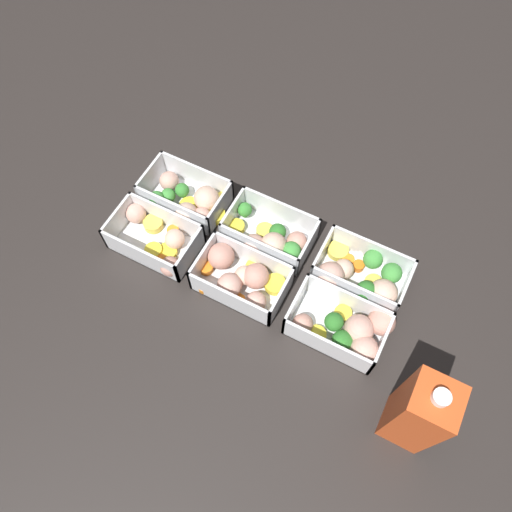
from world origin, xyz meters
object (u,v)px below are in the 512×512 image
at_px(container_near_left, 361,277).
at_px(container_near_right, 189,200).
at_px(container_far_right, 158,239).
at_px(container_near_center, 271,238).
at_px(container_far_left, 349,330).
at_px(container_far_center, 240,277).
at_px(juice_carton, 418,413).

bearing_deg(container_near_left, container_near_right, -0.22).
height_order(container_near_right, container_far_right, same).
height_order(container_near_center, container_far_right, same).
distance_m(container_far_left, container_far_center, 0.21).
bearing_deg(container_far_right, juice_carton, 169.16).
bearing_deg(juice_carton, container_far_left, -36.25).
distance_m(container_far_right, juice_carton, 0.54).
xyz_separation_m(container_far_left, juice_carton, (-0.14, 0.10, 0.07)).
bearing_deg(container_far_right, container_far_left, 179.85).
relative_size(container_near_center, container_near_right, 0.97).
bearing_deg(container_near_center, container_far_center, 82.77).
distance_m(container_far_center, juice_carton, 0.37).
bearing_deg(container_near_left, container_far_left, 101.14).
xyz_separation_m(container_far_center, container_far_right, (0.18, 0.00, -0.00)).
distance_m(container_near_left, container_far_center, 0.22).
height_order(container_near_left, container_near_right, same).
xyz_separation_m(container_near_left, container_near_right, (0.36, -0.00, -0.00)).
xyz_separation_m(container_near_left, container_far_center, (0.19, 0.10, -0.00)).
relative_size(container_near_right, container_far_left, 0.95).
distance_m(container_near_left, juice_carton, 0.26).
distance_m(container_near_center, container_far_right, 0.21).
distance_m(container_near_center, juice_carton, 0.40).
bearing_deg(juice_carton, container_far_right, -10.84).
relative_size(container_far_left, container_far_right, 1.08).
bearing_deg(container_far_left, container_far_right, -0.15).
xyz_separation_m(container_far_left, container_far_center, (0.21, -0.00, -0.00)).
distance_m(container_near_right, container_far_right, 0.10).
xyz_separation_m(container_near_left, juice_carton, (-0.16, 0.20, 0.07)).
distance_m(container_near_left, container_near_right, 0.36).
xyz_separation_m(container_near_center, juice_carton, (-0.34, 0.20, 0.07)).
bearing_deg(container_near_left, juice_carton, 127.68).
height_order(container_far_left, container_far_center, same).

